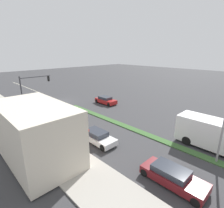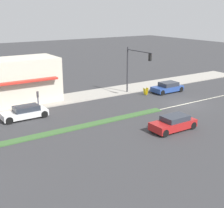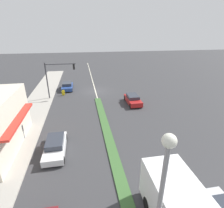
{
  "view_description": "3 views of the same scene",
  "coord_description": "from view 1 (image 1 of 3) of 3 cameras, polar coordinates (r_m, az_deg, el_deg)",
  "views": [
    {
      "loc": [
        15.34,
        29.27,
        9.12
      ],
      "look_at": [
        -1.84,
        11.65,
        1.65
      ],
      "focal_mm": 28.0,
      "sensor_mm": 36.0,
      "label": 1
    },
    {
      "loc": [
        -23.16,
        25.06,
        9.92
      ],
      "look_at": [
        -1.08,
        10.54,
        1.99
      ],
      "focal_mm": 50.0,
      "sensor_mm": 36.0,
      "label": 2
    },
    {
      "loc": [
        2.27,
        30.03,
        10.07
      ],
      "look_at": [
        -1.21,
        10.36,
        1.66
      ],
      "focal_mm": 28.0,
      "sensor_mm": 36.0,
      "label": 3
    }
  ],
  "objects": [
    {
      "name": "sidewalk_right",
      "position": [
        15.44,
        -11.81,
        -19.46
      ],
      "size": [
        4.0,
        73.0,
        0.12
      ],
      "primitive_type": "cube",
      "color": "#A8A399",
      "rests_on": "ground"
    },
    {
      "name": "sedan_silver",
      "position": [
        22.4,
        32.2,
        -8.2
      ],
      "size": [
        1.88,
        4.58,
        1.25
      ],
      "color": "#B7BABF",
      "rests_on": "ground"
    },
    {
      "name": "delivery_truck",
      "position": [
        19.53,
        30.65,
        -8.7
      ],
      "size": [
        2.44,
        7.5,
        2.87
      ],
      "color": "silver",
      "rests_on": "ground"
    },
    {
      "name": "coupe_blue",
      "position": [
        33.9,
        -25.02,
        0.74
      ],
      "size": [
        1.91,
        4.03,
        1.27
      ],
      "color": "#284793",
      "rests_on": "ground"
    },
    {
      "name": "traffic_signal_main",
      "position": [
        28.71,
        -24.87,
        4.85
      ],
      "size": [
        4.59,
        0.34,
        5.6
      ],
      "color": "#333338",
      "rests_on": "sidewalk_right"
    },
    {
      "name": "warning_aframe_sign",
      "position": [
        30.93,
        -23.85,
        -0.92
      ],
      "size": [
        0.45,
        0.53,
        0.84
      ],
      "color": "yellow",
      "rests_on": "ground"
    },
    {
      "name": "sedan_maroon",
      "position": [
        14.12,
        19.17,
        -21.38
      ],
      "size": [
        1.82,
        4.58,
        1.21
      ],
      "color": "maroon",
      "rests_on": "ground"
    },
    {
      "name": "hatchback_red",
      "position": [
        31.5,
        -2.07,
        1.23
      ],
      "size": [
        1.79,
        4.12,
        1.28
      ],
      "color": "#AD1E1E",
      "rests_on": "ground"
    },
    {
      "name": "lane_marking_center",
      "position": [
        34.28,
        -16.0,
        0.8
      ],
      "size": [
        0.16,
        60.0,
        0.01
      ],
      "primitive_type": "cube",
      "color": "beige",
      "rests_on": "ground"
    },
    {
      "name": "pedestrian",
      "position": [
        18.66,
        -18.16,
        -9.74
      ],
      "size": [
        0.34,
        0.34,
        1.72
      ],
      "color": "#282D42",
      "rests_on": "sidewalk_right"
    },
    {
      "name": "ground_plane",
      "position": [
        21.11,
        8.59,
        -8.91
      ],
      "size": [
        160.0,
        160.0,
        0.0
      ],
      "primitive_type": "plane",
      "color": "#38383A"
    },
    {
      "name": "van_white",
      "position": [
        18.52,
        -4.78,
        -10.57
      ],
      "size": [
        1.75,
        4.26,
        1.23
      ],
      "color": "silver",
      "rests_on": "ground"
    },
    {
      "name": "building_corner_store",
      "position": [
        16.2,
        -23.56,
        -8.56
      ],
      "size": [
        5.32,
        8.61,
        4.85
      ],
      "color": "beige",
      "rests_on": "sidewalk_right"
    }
  ]
}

